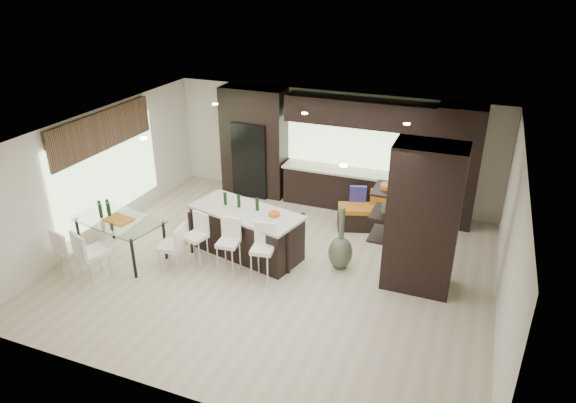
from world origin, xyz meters
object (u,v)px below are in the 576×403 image
at_px(stool_left, 196,246).
at_px(chair_end, 172,249).
at_px(floor_vase, 341,238).
at_px(chair_near, 93,256).
at_px(stool_mid, 229,252).
at_px(bench, 369,217).
at_px(chair_far, 71,252).
at_px(dining_table, 122,238).
at_px(kitchen_island, 247,232).
at_px(stool_right, 263,259).

bearing_deg(stool_left, chair_end, -131.21).
relative_size(floor_vase, chair_near, 1.40).
relative_size(stool_mid, bench, 0.64).
bearing_deg(chair_far, floor_vase, 37.99).
bearing_deg(stool_mid, dining_table, -178.77).
bearing_deg(stool_left, chair_far, -138.26).
relative_size(stool_mid, chair_far, 1.03).
xyz_separation_m(kitchen_island, chair_far, (-2.79, -1.83, -0.05)).
bearing_deg(chair_near, bench, 63.50).
xyz_separation_m(floor_vase, chair_end, (-2.99, -1.20, -0.22)).
bearing_deg(floor_vase, stool_right, -141.56).
relative_size(stool_right, chair_end, 1.07).
distance_m(kitchen_island, bench, 2.84).
bearing_deg(chair_near, kitchen_island, 61.26).
bearing_deg(stool_left, kitchen_island, 63.19).
distance_m(floor_vase, chair_far, 5.11).
bearing_deg(chair_end, stool_left, -62.73).
distance_m(bench, chair_near, 5.75).
bearing_deg(chair_end, stool_right, -88.56).
height_order(bench, chair_end, chair_end).
distance_m(kitchen_island, dining_table, 2.48).
distance_m(stool_left, dining_table, 1.57).
bearing_deg(kitchen_island, chair_end, -122.55).
height_order(stool_left, stool_mid, stool_mid).
height_order(kitchen_island, bench, kitchen_island).
height_order(stool_left, floor_vase, floor_vase).
distance_m(stool_mid, chair_end, 1.11).
distance_m(stool_left, floor_vase, 2.78).
height_order(dining_table, chair_far, chair_far).
relative_size(kitchen_island, stool_mid, 2.61).
relative_size(stool_right, floor_vase, 0.70).
relative_size(floor_vase, chair_end, 1.52).
height_order(floor_vase, chair_end, floor_vase).
height_order(stool_left, chair_end, stool_left).
bearing_deg(chair_end, chair_far, 108.50).
height_order(kitchen_island, dining_table, kitchen_island).
xyz_separation_m(chair_far, chair_end, (1.70, 0.79, -0.00)).
relative_size(kitchen_island, chair_far, 2.70).
relative_size(dining_table, chair_end, 2.04).
relative_size(chair_near, chair_far, 1.08).
bearing_deg(dining_table, kitchen_island, 35.71).
height_order(bench, chair_near, chair_near).
xyz_separation_m(dining_table, chair_end, (1.17, 0.00, 0.01)).
height_order(kitchen_island, stool_left, kitchen_island).
distance_m(kitchen_island, chair_far, 3.34).
height_order(stool_mid, stool_right, stool_right).
bearing_deg(chair_end, bench, -52.57).
xyz_separation_m(kitchen_island, dining_table, (-2.25, -1.04, -0.06)).
xyz_separation_m(floor_vase, chair_near, (-4.16, -2.01, -0.18)).
height_order(kitchen_island, floor_vase, floor_vase).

